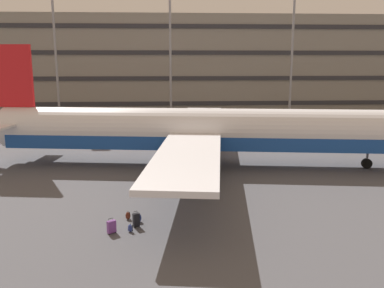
% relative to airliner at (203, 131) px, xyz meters
% --- Properties ---
extents(ground_plane, '(600.00, 600.00, 0.00)m').
position_rel_airliner_xyz_m(ground_plane, '(-1.87, 1.68, -3.21)').
color(ground_plane, '#4C4C51').
extents(terminal_structure, '(123.79, 20.19, 17.24)m').
position_rel_airliner_xyz_m(terminal_structure, '(-1.87, 44.53, 5.42)').
color(terminal_structure, gray).
rests_on(terminal_structure, ground_plane).
extents(airliner, '(43.72, 35.58, 10.89)m').
position_rel_airliner_xyz_m(airliner, '(0.00, 0.00, 0.00)').
color(airliner, silver).
rests_on(airliner, ground_plane).
extents(light_mast_left, '(1.80, 0.50, 22.05)m').
position_rel_airliner_xyz_m(light_mast_left, '(-20.00, 27.81, 9.51)').
color(light_mast_left, gray).
rests_on(light_mast_left, ground_plane).
extents(light_mast_center_left, '(1.80, 0.50, 22.05)m').
position_rel_airliner_xyz_m(light_mast_center_left, '(-2.70, 27.81, 9.51)').
color(light_mast_center_left, gray).
rests_on(light_mast_center_left, ground_plane).
extents(light_mast_center_right, '(1.80, 0.50, 22.94)m').
position_rel_airliner_xyz_m(light_mast_center_right, '(16.23, 27.81, 9.97)').
color(light_mast_center_right, gray).
rests_on(light_mast_center_right, ground_plane).
extents(suitcase_teal, '(0.43, 0.38, 0.95)m').
position_rel_airliner_xyz_m(suitcase_teal, '(-4.99, -13.87, -2.77)').
color(suitcase_teal, black).
rests_on(suitcase_teal, ground_plane).
extents(suitcase_laid_flat, '(0.53, 0.49, 0.86)m').
position_rel_airliner_xyz_m(suitcase_laid_flat, '(-6.30, -14.68, -2.81)').
color(suitcase_laid_flat, '#72388C').
rests_on(suitcase_laid_flat, ground_plane).
extents(backpack_purple, '(0.40, 0.37, 0.57)m').
position_rel_airliner_xyz_m(backpack_purple, '(-4.90, -13.15, -2.96)').
color(backpack_purple, navy).
rests_on(backpack_purple, ground_plane).
extents(backpack_scuffed, '(0.37, 0.40, 0.49)m').
position_rel_airliner_xyz_m(backpack_scuffed, '(-5.28, -14.57, -2.99)').
color(backpack_scuffed, navy).
rests_on(backpack_scuffed, ground_plane).
extents(backpack_orange, '(0.32, 0.30, 0.52)m').
position_rel_airliner_xyz_m(backpack_orange, '(-5.58, -12.73, -2.98)').
color(backpack_orange, '#592619').
rests_on(backpack_orange, ground_plane).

